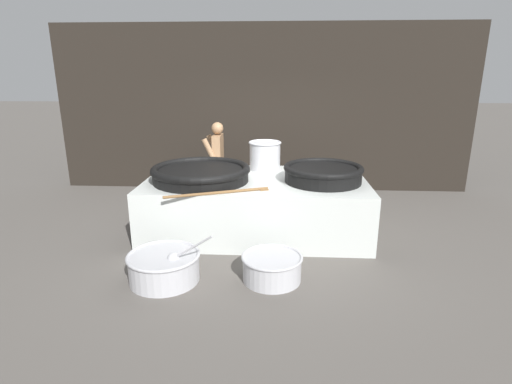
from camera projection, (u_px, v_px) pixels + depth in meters
ground_plane at (256, 230)px, 6.51m from camera, size 60.00×60.00×0.00m
back_wall at (263, 109)px, 8.47m from camera, size 8.76×0.24×3.44m
hearth_platform at (256, 205)px, 6.38m from camera, size 3.42×1.91×0.86m
giant_wok_near at (201, 173)px, 6.10m from camera, size 1.51×1.51×0.24m
giant_wok_far at (323, 173)px, 6.05m from camera, size 1.20×1.20×0.26m
stock_pot at (265, 155)px, 6.82m from camera, size 0.56×0.56×0.48m
stirring_paddle at (222, 192)px, 5.48m from camera, size 1.39×0.59×0.04m
cook at (218, 161)px, 7.52m from camera, size 0.37×0.57×1.59m
prep_bowl_vegetables at (164, 266)px, 4.88m from camera, size 1.11×0.89×0.72m
prep_bowl_meat at (272, 267)px, 4.89m from camera, size 0.75×0.75×0.32m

